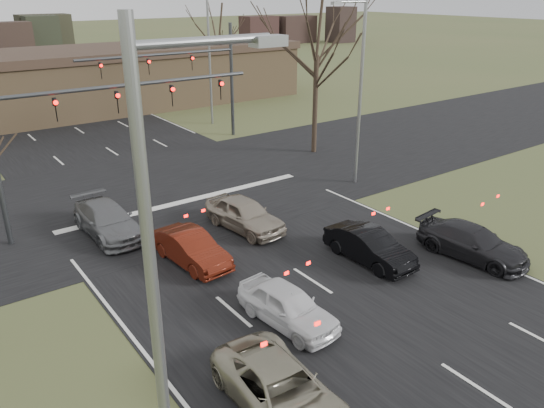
{
  "coord_description": "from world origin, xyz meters",
  "views": [
    {
      "loc": [
        -11.4,
        -10.16,
        10.22
      ],
      "look_at": [
        0.4,
        6.15,
        2.0
      ],
      "focal_mm": 35.0,
      "sensor_mm": 36.0,
      "label": 1
    }
  ],
  "objects_px": {
    "building": "(73,81)",
    "car_silver_suv": "(281,391)",
    "car_black_hatch": "(369,246)",
    "car_red_ahead": "(191,248)",
    "mast_arm_near": "(72,118)",
    "car_silver_ahead": "(244,214)",
    "car_white_sedan": "(288,306)",
    "streetlight_right_far": "(207,53)",
    "streetlight_left": "(168,329)",
    "streetlight_right_near": "(359,83)",
    "car_grey_ahead": "(107,220)",
    "car_charcoal_sedan": "(472,242)",
    "mast_arm_far": "(196,70)"
  },
  "relations": [
    {
      "from": "streetlight_right_near",
      "to": "car_grey_ahead",
      "type": "bearing_deg",
      "value": 173.69
    },
    {
      "from": "streetlight_right_near",
      "to": "streetlight_right_far",
      "type": "distance_m",
      "value": 17.01
    },
    {
      "from": "car_black_hatch",
      "to": "car_red_ahead",
      "type": "relative_size",
      "value": 1.01
    },
    {
      "from": "building",
      "to": "car_grey_ahead",
      "type": "height_order",
      "value": "building"
    },
    {
      "from": "car_silver_ahead",
      "to": "car_white_sedan",
      "type": "bearing_deg",
      "value": -119.13
    },
    {
      "from": "mast_arm_far",
      "to": "car_red_ahead",
      "type": "height_order",
      "value": "mast_arm_far"
    },
    {
      "from": "building",
      "to": "streetlight_right_far",
      "type": "height_order",
      "value": "streetlight_right_far"
    },
    {
      "from": "car_black_hatch",
      "to": "car_red_ahead",
      "type": "height_order",
      "value": "car_black_hatch"
    },
    {
      "from": "building",
      "to": "car_silver_suv",
      "type": "xyz_separation_m",
      "value": [
        -6.9,
        -39.59,
        -2.03
      ]
    },
    {
      "from": "streetlight_left",
      "to": "building",
      "type": "bearing_deg",
      "value": 75.55
    },
    {
      "from": "car_grey_ahead",
      "to": "car_red_ahead",
      "type": "xyz_separation_m",
      "value": [
        1.74,
        -4.56,
        -0.04
      ]
    },
    {
      "from": "building",
      "to": "car_red_ahead",
      "type": "relative_size",
      "value": 10.65
    },
    {
      "from": "car_red_ahead",
      "to": "car_silver_suv",
      "type": "bearing_deg",
      "value": -108.36
    },
    {
      "from": "car_black_hatch",
      "to": "car_grey_ahead",
      "type": "relative_size",
      "value": 0.84
    },
    {
      "from": "car_silver_suv",
      "to": "car_red_ahead",
      "type": "distance_m",
      "value": 8.73
    },
    {
      "from": "streetlight_right_far",
      "to": "car_white_sedan",
      "type": "relative_size",
      "value": 2.61
    },
    {
      "from": "mast_arm_far",
      "to": "car_charcoal_sedan",
      "type": "distance_m",
      "value": 22.73
    },
    {
      "from": "car_black_hatch",
      "to": "car_grey_ahead",
      "type": "xyz_separation_m",
      "value": [
        -7.6,
        8.59,
        0.03
      ]
    },
    {
      "from": "mast_arm_near",
      "to": "car_black_hatch",
      "type": "xyz_separation_m",
      "value": [
        8.09,
        -10.09,
        -4.41
      ]
    },
    {
      "from": "streetlight_right_far",
      "to": "car_silver_suv",
      "type": "bearing_deg",
      "value": -116.45
    },
    {
      "from": "building",
      "to": "car_silver_ahead",
      "type": "bearing_deg",
      "value": -92.9
    },
    {
      "from": "streetlight_left",
      "to": "streetlight_right_far",
      "type": "height_order",
      "value": "same"
    },
    {
      "from": "car_grey_ahead",
      "to": "car_red_ahead",
      "type": "height_order",
      "value": "car_grey_ahead"
    },
    {
      "from": "streetlight_right_near",
      "to": "streetlight_right_far",
      "type": "height_order",
      "value": "same"
    },
    {
      "from": "car_silver_suv",
      "to": "car_white_sedan",
      "type": "distance_m",
      "value": 3.94
    },
    {
      "from": "streetlight_left",
      "to": "car_silver_ahead",
      "type": "xyz_separation_m",
      "value": [
        9.32,
        12.41,
        -4.85
      ]
    },
    {
      "from": "building",
      "to": "streetlight_right_far",
      "type": "xyz_separation_m",
      "value": [
        7.32,
        -11.0,
        2.92
      ]
    },
    {
      "from": "streetlight_left",
      "to": "car_charcoal_sedan",
      "type": "relative_size",
      "value": 2.2
    },
    {
      "from": "building",
      "to": "car_black_hatch",
      "type": "distance_m",
      "value": 35.16
    },
    {
      "from": "streetlight_right_near",
      "to": "car_silver_ahead",
      "type": "xyz_separation_m",
      "value": [
        -8.32,
        -1.59,
        -4.85
      ]
    },
    {
      "from": "car_white_sedan",
      "to": "car_black_hatch",
      "type": "distance_m",
      "value": 5.45
    },
    {
      "from": "streetlight_right_far",
      "to": "car_red_ahead",
      "type": "xyz_separation_m",
      "value": [
        -12.32,
        -20.06,
        -4.93
      ]
    },
    {
      "from": "mast_arm_near",
      "to": "car_silver_ahead",
      "type": "xyz_separation_m",
      "value": [
        5.73,
        -4.59,
        -4.34
      ]
    },
    {
      "from": "car_white_sedan",
      "to": "car_grey_ahead",
      "type": "xyz_separation_m",
      "value": [
        -2.36,
        10.06,
        0.04
      ]
    },
    {
      "from": "building",
      "to": "car_black_hatch",
      "type": "xyz_separation_m",
      "value": [
        0.86,
        -35.09,
        -2.0
      ]
    },
    {
      "from": "car_charcoal_sedan",
      "to": "car_grey_ahead",
      "type": "distance_m",
      "value": 15.59
    },
    {
      "from": "mast_arm_far",
      "to": "car_black_hatch",
      "type": "relative_size",
      "value": 2.76
    },
    {
      "from": "car_red_ahead",
      "to": "mast_arm_near",
      "type": "bearing_deg",
      "value": 104.39
    },
    {
      "from": "mast_arm_near",
      "to": "car_red_ahead",
      "type": "height_order",
      "value": "mast_arm_near"
    },
    {
      "from": "streetlight_right_near",
      "to": "car_black_hatch",
      "type": "distance_m",
      "value": 10.49
    },
    {
      "from": "streetlight_left",
      "to": "streetlight_right_far",
      "type": "xyz_separation_m",
      "value": [
        18.14,
        31.0,
        0.0
      ]
    },
    {
      "from": "car_charcoal_sedan",
      "to": "car_black_hatch",
      "type": "bearing_deg",
      "value": 141.83
    },
    {
      "from": "car_grey_ahead",
      "to": "car_silver_ahead",
      "type": "height_order",
      "value": "car_silver_ahead"
    },
    {
      "from": "mast_arm_near",
      "to": "car_silver_ahead",
      "type": "distance_m",
      "value": 8.53
    },
    {
      "from": "car_white_sedan",
      "to": "car_silver_ahead",
      "type": "height_order",
      "value": "car_silver_ahead"
    },
    {
      "from": "mast_arm_near",
      "to": "car_charcoal_sedan",
      "type": "height_order",
      "value": "mast_arm_near"
    },
    {
      "from": "car_white_sedan",
      "to": "car_grey_ahead",
      "type": "distance_m",
      "value": 10.33
    },
    {
      "from": "car_silver_suv",
      "to": "car_charcoal_sedan",
      "type": "xyz_separation_m",
      "value": [
        11.4,
        2.28,
        0.02
      ]
    },
    {
      "from": "streetlight_right_far",
      "to": "car_red_ahead",
      "type": "bearing_deg",
      "value": -121.56
    },
    {
      "from": "car_silver_suv",
      "to": "streetlight_right_near",
      "type": "bearing_deg",
      "value": 44.04
    }
  ]
}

